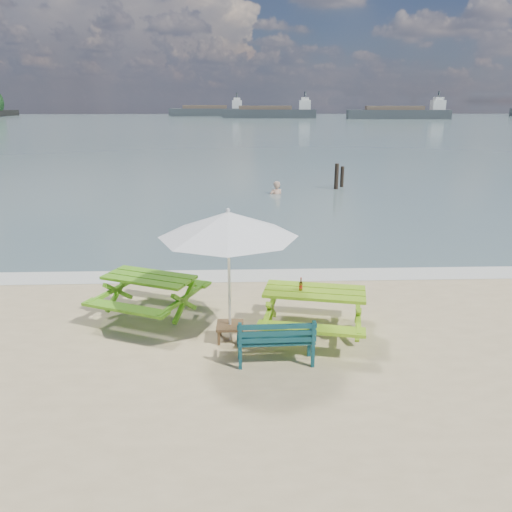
{
  "coord_description": "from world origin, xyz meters",
  "views": [
    {
      "loc": [
        0.2,
        -6.8,
        4.05
      ],
      "look_at": [
        0.57,
        3.0,
        1.0
      ],
      "focal_mm": 35.0,
      "sensor_mm": 36.0,
      "label": 1
    }
  ],
  "objects_px": {
    "picnic_table_right": "(314,313)",
    "park_bench": "(276,349)",
    "side_table": "(230,332)",
    "beer_bottle": "(301,286)",
    "swimmer": "(276,201)",
    "picnic_table_left": "(150,297)",
    "patio_umbrella": "(228,224)"
  },
  "relations": [
    {
      "from": "picnic_table_left",
      "to": "swimmer",
      "type": "relative_size",
      "value": 1.36
    },
    {
      "from": "picnic_table_right",
      "to": "beer_bottle",
      "type": "distance_m",
      "value": 0.58
    },
    {
      "from": "park_bench",
      "to": "picnic_table_right",
      "type": "bearing_deg",
      "value": 52.86
    },
    {
      "from": "picnic_table_right",
      "to": "patio_umbrella",
      "type": "height_order",
      "value": "patio_umbrella"
    },
    {
      "from": "picnic_table_left",
      "to": "patio_umbrella",
      "type": "height_order",
      "value": "patio_umbrella"
    },
    {
      "from": "park_bench",
      "to": "side_table",
      "type": "bearing_deg",
      "value": 132.44
    },
    {
      "from": "park_bench",
      "to": "picnic_table_left",
      "type": "bearing_deg",
      "value": 140.05
    },
    {
      "from": "side_table",
      "to": "swimmer",
      "type": "bearing_deg",
      "value": 82.48
    },
    {
      "from": "picnic_table_right",
      "to": "park_bench",
      "type": "distance_m",
      "value": 1.28
    },
    {
      "from": "picnic_table_right",
      "to": "beer_bottle",
      "type": "xyz_separation_m",
      "value": [
        -0.25,
        -0.01,
        0.52
      ]
    },
    {
      "from": "picnic_table_right",
      "to": "beer_bottle",
      "type": "relative_size",
      "value": 9.74
    },
    {
      "from": "picnic_table_right",
      "to": "park_bench",
      "type": "bearing_deg",
      "value": -127.14
    },
    {
      "from": "side_table",
      "to": "swimmer",
      "type": "distance_m",
      "value": 14.66
    },
    {
      "from": "picnic_table_left",
      "to": "park_bench",
      "type": "xyz_separation_m",
      "value": [
        2.31,
        -1.94,
        -0.16
      ]
    },
    {
      "from": "picnic_table_right",
      "to": "park_bench",
      "type": "height_order",
      "value": "picnic_table_right"
    },
    {
      "from": "picnic_table_right",
      "to": "side_table",
      "type": "relative_size",
      "value": 4.79
    },
    {
      "from": "side_table",
      "to": "patio_umbrella",
      "type": "relative_size",
      "value": 0.2
    },
    {
      "from": "swimmer",
      "to": "park_bench",
      "type": "bearing_deg",
      "value": -94.38
    },
    {
      "from": "picnic_table_left",
      "to": "beer_bottle",
      "type": "xyz_separation_m",
      "value": [
        2.83,
        -0.93,
        0.53
      ]
    },
    {
      "from": "picnic_table_right",
      "to": "swimmer",
      "type": "distance_m",
      "value": 14.36
    },
    {
      "from": "side_table",
      "to": "beer_bottle",
      "type": "distance_m",
      "value": 1.48
    },
    {
      "from": "beer_bottle",
      "to": "swimmer",
      "type": "bearing_deg",
      "value": 87.36
    },
    {
      "from": "picnic_table_left",
      "to": "side_table",
      "type": "relative_size",
      "value": 5.08
    },
    {
      "from": "park_bench",
      "to": "swimmer",
      "type": "xyz_separation_m",
      "value": [
        1.17,
        15.34,
        -0.55
      ]
    },
    {
      "from": "picnic_table_right",
      "to": "swimmer",
      "type": "height_order",
      "value": "picnic_table_right"
    },
    {
      "from": "beer_bottle",
      "to": "swimmer",
      "type": "xyz_separation_m",
      "value": [
        0.66,
        14.34,
        -1.24
      ]
    },
    {
      "from": "side_table",
      "to": "beer_bottle",
      "type": "bearing_deg",
      "value": 8.62
    },
    {
      "from": "picnic_table_left",
      "to": "side_table",
      "type": "bearing_deg",
      "value": -35.62
    },
    {
      "from": "picnic_table_left",
      "to": "park_bench",
      "type": "relative_size",
      "value": 1.96
    },
    {
      "from": "side_table",
      "to": "picnic_table_left",
      "type": "bearing_deg",
      "value": 144.38
    },
    {
      "from": "swimmer",
      "to": "beer_bottle",
      "type": "bearing_deg",
      "value": -92.64
    },
    {
      "from": "side_table",
      "to": "beer_bottle",
      "type": "xyz_separation_m",
      "value": [
        1.26,
        0.19,
        0.77
      ]
    }
  ]
}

